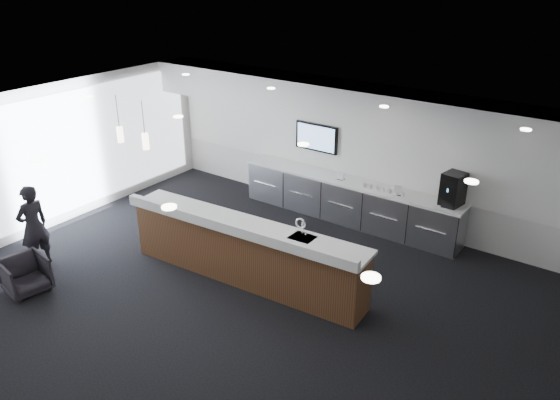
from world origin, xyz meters
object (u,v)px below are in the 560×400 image
Objects in this scene: service_counter at (245,251)px; coffee_machine at (453,189)px; armchair at (25,275)px; lounge_guest at (33,226)px.

coffee_machine is (2.50, 3.23, 0.69)m from service_counter.
service_counter reaches higher than armchair.
coffee_machine reaches higher than service_counter.
armchair is 0.44× the size of lounge_guest.
coffee_machine is at bearing -33.80° from armchair.
service_counter is 2.92× the size of lounge_guest.
armchair is 1.03m from lounge_guest.
service_counter is 4.14m from coffee_machine.
lounge_guest reaches higher than coffee_machine.
lounge_guest reaches higher than armchair.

